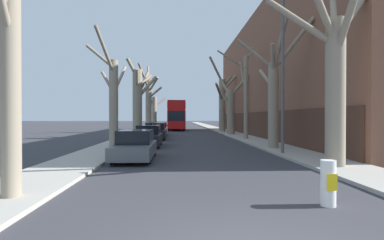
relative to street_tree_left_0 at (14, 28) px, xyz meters
The scene contains 20 objects.
sidewalk_left 46.89m from the street_tree_left_0, 90.56° to the left, with size 2.49×120.00×0.12m, color #A39E93.
sidewalk_right 48.00m from the street_tree_left_0, 77.58° to the left, with size 2.49×120.00×0.12m, color #A39E93.
building_facade_right 28.73m from the street_tree_left_0, 54.80° to the left, with size 10.08×38.50×12.52m.
street_tree_left_0 is the anchor object (origin of this frame).
street_tree_left_1 11.34m from the street_tree_left_0, 90.56° to the left, with size 2.24×5.25×7.01m.
street_tree_left_2 21.69m from the street_tree_left_0, 89.78° to the left, with size 2.87×3.69×7.57m.
street_tree_left_3 32.09m from the street_tree_left_0, 89.84° to the left, with size 3.07×4.38×9.01m.
street_tree_left_4 43.66m from the street_tree_left_0, 90.11° to the left, with size 3.16×2.49×5.79m.
street_tree_right_0 10.74m from the street_tree_left_0, 22.07° to the left, with size 4.94×3.26×8.02m.
street_tree_right_1 14.64m from the street_tree_left_0, 47.98° to the left, with size 4.13×4.36×7.69m.
street_tree_right_2 21.10m from the street_tree_left_0, 62.30° to the left, with size 3.55×2.31×8.36m.
street_tree_right_3 27.62m from the street_tree_left_0, 69.04° to the left, with size 3.66×3.41×7.13m.
street_tree_right_4 33.52m from the street_tree_left_0, 73.09° to the left, with size 3.86×3.57×9.89m.
double_decker_bus 39.69m from the street_tree_left_0, 84.65° to the left, with size 2.60×10.20×4.40m.
parked_car_0 7.97m from the street_tree_left_0, 74.89° to the left, with size 1.75×4.31×1.39m.
parked_car_1 13.89m from the street_tree_left_0, 82.00° to the left, with size 1.70×4.35×1.45m.
parked_car_2 20.01m from the street_tree_left_0, 84.55° to the left, with size 1.87×4.12×1.49m.
parked_car_3 25.53m from the street_tree_left_0, 85.75° to the left, with size 1.76×4.57×1.45m.
lamp_post 12.47m from the street_tree_left_0, 41.41° to the left, with size 1.40×0.20×9.31m.
traffic_bollard 8.14m from the street_tree_left_0, ahead, with size 0.34×0.35×1.04m.
Camera 1 is at (-1.03, -4.00, 2.01)m, focal length 28.00 mm.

